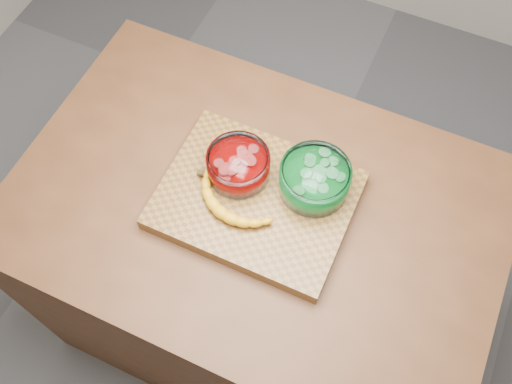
% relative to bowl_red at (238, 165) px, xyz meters
% --- Properties ---
extents(ground, '(3.50, 3.50, 0.00)m').
position_rel_bowl_red_xyz_m(ground, '(0.06, -0.04, -0.97)').
color(ground, '#595A5E').
rests_on(ground, ground).
extents(counter, '(1.20, 0.80, 0.90)m').
position_rel_bowl_red_xyz_m(counter, '(0.06, -0.04, -0.52)').
color(counter, '#512E18').
rests_on(counter, ground).
extents(cutting_board, '(0.45, 0.35, 0.04)m').
position_rel_bowl_red_xyz_m(cutting_board, '(0.06, -0.04, -0.05)').
color(cutting_board, brown).
rests_on(cutting_board, counter).
extents(bowl_red, '(0.15, 0.15, 0.07)m').
position_rel_bowl_red_xyz_m(bowl_red, '(0.00, 0.00, 0.00)').
color(bowl_red, white).
rests_on(bowl_red, cutting_board).
extents(bowl_green, '(0.17, 0.17, 0.08)m').
position_rel_bowl_red_xyz_m(bowl_green, '(0.18, 0.04, 0.00)').
color(bowl_green, white).
rests_on(bowl_green, cutting_board).
extents(banana, '(0.24, 0.14, 0.03)m').
position_rel_bowl_red_xyz_m(banana, '(0.03, -0.08, -0.02)').
color(banana, orange).
rests_on(banana, cutting_board).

